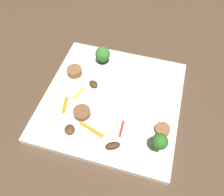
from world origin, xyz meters
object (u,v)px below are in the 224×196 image
sausage_slice_2 (74,71)px  pepper_strip_0 (78,94)px  plate (112,100)px  sausage_slice_0 (82,113)px  pepper_strip_2 (122,129)px  mushroom_0 (113,146)px  pepper_strip_3 (65,105)px  mushroom_2 (93,84)px  fork (140,88)px  mushroom_1 (70,130)px  broccoli_floret_1 (103,54)px  broccoli_floret_0 (160,142)px  pepper_strip_1 (91,129)px  sausage_slice_1 (162,130)px

sausage_slice_2 → pepper_strip_0: 0.06m
plate → sausage_slice_0: size_ratio=8.30×
pepper_strip_2 → plate: bearing=120.1°
mushroom_0 → pepper_strip_0: bearing=137.1°
mushroom_0 → pepper_strip_3: 0.14m
mushroom_2 → pepper_strip_3: mushroom_2 is taller
fork → sausage_slice_2: size_ratio=5.08×
sausage_slice_0 → sausage_slice_2: 0.12m
mushroom_1 → pepper_strip_2: (0.10, 0.03, -0.00)m
fork → broccoli_floret_1: size_ratio=3.85×
sausage_slice_2 → mushroom_2: 0.06m
fork → broccoli_floret_0: bearing=-58.4°
fork → pepper_strip_0: 0.14m
fork → mushroom_0: bearing=-90.2°
pepper_strip_1 → pepper_strip_2: same height
broccoli_floret_0 → mushroom_2: size_ratio=2.27×
broccoli_floret_1 → pepper_strip_1: 0.19m
sausage_slice_1 → pepper_strip_2: size_ratio=0.82×
plate → pepper_strip_1: bearing=-101.7°
pepper_strip_3 → pepper_strip_2: bearing=-9.6°
broccoli_floret_1 → sausage_slice_0: bearing=-89.0°
pepper_strip_1 → sausage_slice_0: bearing=136.6°
mushroom_1 → mushroom_2: (0.01, 0.12, 0.00)m
broccoli_floret_0 → broccoli_floret_1: bearing=130.9°
pepper_strip_0 → pepper_strip_2: size_ratio=0.99×
mushroom_1 → plate: bearing=59.7°
mushroom_2 → pepper_strip_1: 0.12m
sausage_slice_1 → mushroom_1: 0.19m
fork → pepper_strip_1: size_ratio=3.08×
sausage_slice_0 → broccoli_floret_0: bearing=-12.2°
sausage_slice_1 → mushroom_1: sausage_slice_1 is taller
sausage_slice_1 → pepper_strip_1: (-0.14, -0.04, -0.00)m
fork → pepper_strip_1: bearing=-111.5°
fork → mushroom_1: bearing=-120.6°
plate → sausage_slice_1: 0.13m
plate → mushroom_0: (0.03, -0.11, 0.01)m
plate → sausage_slice_1: bearing=-23.2°
sausage_slice_1 → sausage_slice_2: bearing=157.0°
pepper_strip_0 → pepper_strip_3: same height
broccoli_floret_0 → pepper_strip_2: size_ratio=1.45×
broccoli_floret_0 → pepper_strip_2: (-0.08, 0.02, -0.03)m
pepper_strip_2 → broccoli_floret_0: bearing=-18.0°
sausage_slice_1 → pepper_strip_3: (-0.21, 0.00, -0.00)m
broccoli_floret_0 → pepper_strip_3: (-0.21, 0.05, -0.03)m
pepper_strip_0 → pepper_strip_1: same height
mushroom_0 → sausage_slice_2: bearing=131.8°
sausage_slice_0 → sausage_slice_1: sausage_slice_0 is taller
mushroom_2 → pepper_strip_2: mushroom_2 is taller
broccoli_floret_1 → pepper_strip_1: (0.03, -0.19, -0.03)m
fork → mushroom_2: size_ratio=7.70×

